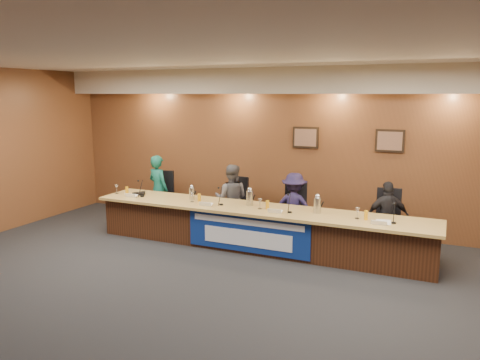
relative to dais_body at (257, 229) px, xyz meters
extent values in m
plane|color=black|center=(0.00, -2.40, -0.35)|extent=(10.00, 10.00, 0.00)
cube|color=silver|center=(0.00, -2.40, 2.85)|extent=(10.00, 8.00, 0.04)
cube|color=brown|center=(0.00, 1.60, 1.25)|extent=(10.00, 0.04, 3.20)
cube|color=beige|center=(0.00, 1.35, 2.60)|extent=(10.00, 0.50, 0.50)
cube|color=#391D0F|center=(0.00, 0.00, 0.00)|extent=(6.00, 0.80, 0.70)
cube|color=#B18D49|center=(0.00, -0.05, 0.38)|extent=(6.10, 0.95, 0.05)
cube|color=navy|center=(0.00, -0.41, 0.03)|extent=(2.20, 0.02, 0.65)
cube|color=silver|center=(0.00, -0.43, 0.23)|extent=(2.00, 0.01, 0.10)
cube|color=silver|center=(0.00, -0.43, -0.05)|extent=(1.60, 0.01, 0.28)
cube|color=black|center=(0.40, 1.57, 1.50)|extent=(0.52, 0.04, 0.42)
cube|color=black|center=(2.00, 1.57, 1.50)|extent=(0.52, 0.04, 0.42)
imported|color=#115749|center=(-2.51, 0.70, 0.37)|extent=(0.61, 0.49, 1.44)
imported|color=#545257|center=(-0.82, 0.70, 0.33)|extent=(0.77, 0.67, 1.36)
imported|color=#1D173A|center=(0.46, 0.70, 0.29)|extent=(0.86, 0.54, 1.28)
imported|color=black|center=(2.13, 0.70, 0.27)|extent=(0.79, 0.55, 1.25)
cube|color=black|center=(-2.51, 0.80, 0.13)|extent=(0.58, 0.58, 0.08)
cube|color=black|center=(-0.82, 0.80, 0.13)|extent=(0.53, 0.53, 0.08)
cube|color=black|center=(0.46, 0.80, 0.13)|extent=(0.60, 0.60, 0.08)
cube|color=black|center=(2.13, 0.80, 0.13)|extent=(0.53, 0.53, 0.08)
cube|color=white|center=(-2.50, -0.27, 0.45)|extent=(0.24, 0.08, 0.10)
cylinder|color=black|center=(-2.32, -0.14, 0.41)|extent=(0.07, 0.07, 0.02)
cylinder|color=orange|center=(-2.74, -0.06, 0.47)|extent=(0.06, 0.06, 0.15)
cylinder|color=silver|center=(-2.95, -0.10, 0.49)|extent=(0.08, 0.08, 0.18)
cube|color=white|center=(-0.86, -0.31, 0.45)|extent=(0.24, 0.08, 0.10)
cylinder|color=black|center=(-0.63, -0.12, 0.41)|extent=(0.07, 0.07, 0.02)
cylinder|color=orange|center=(-1.11, -0.07, 0.47)|extent=(0.06, 0.06, 0.15)
cylinder|color=silver|center=(-1.23, -0.13, 0.49)|extent=(0.08, 0.08, 0.18)
cube|color=white|center=(0.43, -0.28, 0.45)|extent=(0.24, 0.08, 0.10)
cylinder|color=black|center=(0.65, -0.15, 0.41)|extent=(0.07, 0.07, 0.02)
cylinder|color=orange|center=(0.23, -0.07, 0.47)|extent=(0.06, 0.06, 0.15)
cylinder|color=silver|center=(0.10, -0.11, 0.49)|extent=(0.08, 0.08, 0.18)
cube|color=white|center=(2.12, -0.32, 0.45)|extent=(0.24, 0.08, 0.10)
cylinder|color=black|center=(2.31, -0.12, 0.41)|extent=(0.07, 0.07, 0.02)
cylinder|color=orange|center=(1.89, -0.09, 0.47)|extent=(0.06, 0.06, 0.15)
cylinder|color=silver|center=(1.75, -0.07, 0.49)|extent=(0.08, 0.08, 0.18)
cylinder|color=silver|center=(-1.33, 0.05, 0.51)|extent=(0.11, 0.11, 0.23)
cylinder|color=silver|center=(-0.15, 0.06, 0.53)|extent=(0.13, 0.13, 0.26)
cylinder|color=silver|center=(1.08, 0.02, 0.53)|extent=(0.13, 0.13, 0.26)
cylinder|color=black|center=(-2.46, 0.00, 0.43)|extent=(0.32, 0.32, 0.05)
cube|color=white|center=(2.16, -0.12, 0.40)|extent=(0.26, 0.33, 0.01)
camera|label=1|loc=(2.98, -7.39, 2.36)|focal=35.00mm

